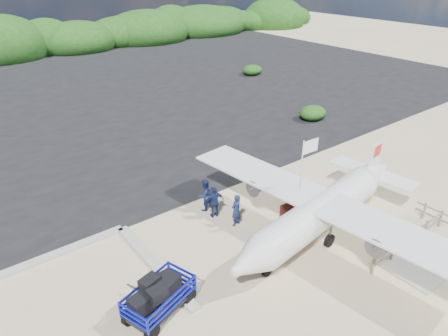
# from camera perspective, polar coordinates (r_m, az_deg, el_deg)

# --- Properties ---
(ground) EXTENTS (160.00, 160.00, 0.00)m
(ground) POSITION_cam_1_polar(r_m,az_deg,el_deg) (20.33, 3.56, -10.82)
(ground) COLOR beige
(asphalt_apron) EXTENTS (90.00, 50.00, 0.04)m
(asphalt_apron) POSITION_cam_1_polar(r_m,az_deg,el_deg) (45.01, -22.51, 9.20)
(asphalt_apron) COLOR #B2B2B2
(asphalt_apron) RESTS_ON ground
(lagoon) EXTENTS (9.00, 7.00, 0.40)m
(lagoon) POSITION_cam_1_polar(r_m,az_deg,el_deg) (18.45, -22.91, -18.31)
(lagoon) COLOR #B2B2B2
(lagoon) RESTS_ON ground
(walkway_pad) EXTENTS (3.50, 2.50, 0.10)m
(walkway_pad) POSITION_cam_1_polar(r_m,az_deg,el_deg) (21.32, 26.36, -12.10)
(walkway_pad) COLOR #B2B2B2
(walkway_pad) RESTS_ON ground
(vegetation_band) EXTENTS (124.00, 8.00, 4.40)m
(vegetation_band) POSITION_cam_1_polar(r_m,az_deg,el_deg) (68.88, -28.79, 13.75)
(vegetation_band) COLOR #B2B2B2
(vegetation_band) RESTS_ON ground
(fence) EXTENTS (6.40, 2.00, 1.10)m
(fence) POSITION_cam_1_polar(r_m,az_deg,el_deg) (21.99, 24.72, -10.38)
(fence) COLOR #B2B2B2
(fence) RESTS_ON ground
(baggage_cart) EXTENTS (3.47, 2.62, 1.54)m
(baggage_cart) POSITION_cam_1_polar(r_m,az_deg,el_deg) (17.30, -9.02, -19.66)
(baggage_cart) COLOR #0B13A8
(baggage_cart) RESTS_ON ground
(flagpole) EXTENTS (1.04, 0.46, 5.11)m
(flagpole) POSITION_cam_1_polar(r_m,az_deg,el_deg) (21.60, 10.11, -8.64)
(flagpole) COLOR white
(flagpole) RESTS_ON ground
(signboard) EXTENTS (1.90, 0.21, 1.56)m
(signboard) POSITION_cam_1_polar(r_m,az_deg,el_deg) (21.95, 9.53, -7.93)
(signboard) COLOR #4D1C16
(signboard) RESTS_ON ground
(crew_a) EXTENTS (0.74, 0.55, 1.86)m
(crew_a) POSITION_cam_1_polar(r_m,az_deg,el_deg) (21.12, 1.75, -6.03)
(crew_a) COLOR navy
(crew_a) RESTS_ON ground
(crew_b) EXTENTS (0.99, 0.80, 1.91)m
(crew_b) POSITION_cam_1_polar(r_m,az_deg,el_deg) (22.37, -2.76, -3.86)
(crew_b) COLOR navy
(crew_b) RESTS_ON ground
(crew_c) EXTENTS (1.18, 0.66, 1.90)m
(crew_c) POSITION_cam_1_polar(r_m,az_deg,el_deg) (21.76, -1.34, -4.84)
(crew_c) COLOR navy
(crew_c) RESTS_ON ground
(aircraft_large) EXTENTS (17.30, 17.30, 4.66)m
(aircraft_large) POSITION_cam_1_polar(r_m,az_deg,el_deg) (46.05, -0.75, 11.66)
(aircraft_large) COLOR #B2B2B2
(aircraft_large) RESTS_ON ground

